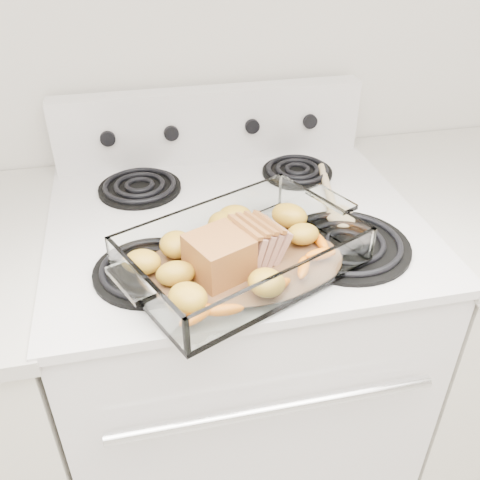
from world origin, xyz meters
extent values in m
cube|color=silver|center=(0.00, 1.66, 0.46)|extent=(0.76, 0.65, 0.92)
cube|color=black|center=(0.00, 1.34, 0.45)|extent=(0.65, 0.02, 0.55)
cylinder|color=silver|center=(0.00, 1.30, 0.74)|extent=(0.61, 0.02, 0.02)
cube|color=silver|center=(0.00, 1.66, 0.93)|extent=(0.78, 0.67, 0.02)
cube|color=silver|center=(0.00, 1.95, 1.03)|extent=(0.76, 0.06, 0.18)
cylinder|color=black|center=(-0.19, 1.50, 0.94)|extent=(0.21, 0.21, 0.01)
cylinder|color=black|center=(0.19, 1.50, 0.94)|extent=(0.25, 0.25, 0.01)
cylinder|color=black|center=(-0.19, 1.81, 0.94)|extent=(0.19, 0.19, 0.01)
cylinder|color=black|center=(0.19, 1.81, 0.94)|extent=(0.17, 0.17, 0.01)
cylinder|color=black|center=(-0.25, 1.92, 1.03)|extent=(0.04, 0.02, 0.04)
cylinder|color=black|center=(-0.10, 1.92, 1.03)|extent=(0.04, 0.02, 0.04)
cylinder|color=black|center=(0.10, 1.92, 1.03)|extent=(0.04, 0.02, 0.04)
cylinder|color=black|center=(0.25, 1.92, 1.03)|extent=(0.04, 0.02, 0.04)
cube|color=silver|center=(0.67, 1.66, 0.45)|extent=(0.55, 0.65, 0.90)
cube|color=white|center=(-0.03, 1.46, 0.95)|extent=(0.40, 0.26, 0.01)
cube|color=white|center=(-0.03, 1.33, 0.99)|extent=(0.40, 0.01, 0.07)
cube|color=white|center=(-0.03, 1.59, 0.99)|extent=(0.40, 0.01, 0.07)
cube|color=white|center=(-0.22, 1.46, 0.99)|extent=(0.01, 0.26, 0.07)
cube|color=white|center=(0.17, 1.46, 0.99)|extent=(0.01, 0.26, 0.07)
cylinder|color=brown|center=(-0.03, 1.46, 0.95)|extent=(0.23, 0.23, 0.00)
cube|color=#92511E|center=(-0.08, 1.46, 0.99)|extent=(0.10, 0.10, 0.08)
cube|color=#A37462|center=(-0.02, 1.46, 0.99)|extent=(0.03, 0.09, 0.07)
cube|color=#A37462|center=(0.00, 1.46, 0.99)|extent=(0.04, 0.09, 0.07)
cube|color=#A37462|center=(0.02, 1.46, 0.99)|extent=(0.04, 0.09, 0.07)
cube|color=#A37462|center=(0.03, 1.46, 0.98)|extent=(0.04, 0.09, 0.06)
ellipsoid|color=orange|center=(-0.17, 1.38, 0.96)|extent=(0.06, 0.02, 0.02)
ellipsoid|color=orange|center=(0.09, 1.38, 0.96)|extent=(0.06, 0.02, 0.02)
ellipsoid|color=orange|center=(0.13, 1.48, 0.96)|extent=(0.06, 0.02, 0.02)
ellipsoid|color=orange|center=(-0.19, 1.51, 0.96)|extent=(0.06, 0.02, 0.02)
ellipsoid|color=#AC801E|center=(-0.19, 1.54, 0.98)|extent=(0.06, 0.06, 0.05)
ellipsoid|color=#AC801E|center=(0.00, 1.55, 0.98)|extent=(0.06, 0.06, 0.05)
ellipsoid|color=#AC801E|center=(0.10, 1.44, 0.98)|extent=(0.06, 0.06, 0.05)
cylinder|color=tan|center=(0.23, 1.72, 0.95)|extent=(0.06, 0.21, 0.02)
ellipsoid|color=tan|center=(0.22, 1.59, 0.95)|extent=(0.06, 0.08, 0.02)
camera|label=1|loc=(-0.20, 0.70, 1.54)|focal=40.00mm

